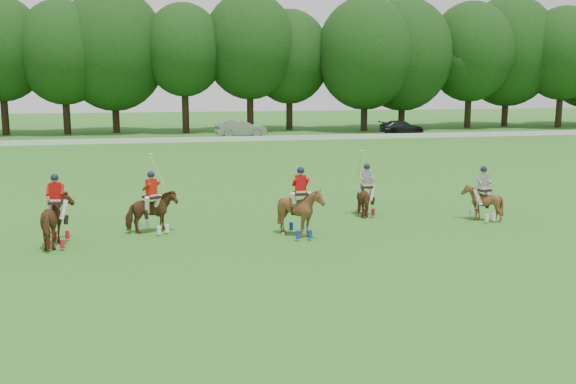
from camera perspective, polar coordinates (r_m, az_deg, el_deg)
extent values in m
plane|color=#28631C|center=(19.18, -2.36, -6.45)|extent=(180.00, 180.00, 0.00)
cylinder|color=black|center=(68.70, -23.89, 6.73)|extent=(0.70, 0.70, 4.98)
ellipsoid|color=black|center=(68.69, -24.24, 11.55)|extent=(8.80, 8.80, 10.12)
cylinder|color=black|center=(67.30, -19.10, 6.84)|extent=(0.70, 0.70, 4.64)
ellipsoid|color=black|center=(67.27, -19.38, 11.63)|extent=(8.80, 8.80, 10.13)
cylinder|color=black|center=(67.88, -15.07, 6.93)|extent=(0.70, 0.70, 4.31)
ellipsoid|color=black|center=(67.86, -15.31, 12.13)|extent=(10.67, 10.67, 12.27)
cylinder|color=black|center=(66.29, -9.11, 7.48)|extent=(0.70, 0.70, 5.24)
ellipsoid|color=black|center=(66.29, -9.25, 12.36)|extent=(8.06, 8.06, 9.26)
cylinder|color=black|center=(67.15, -3.38, 7.60)|extent=(0.70, 0.70, 5.19)
ellipsoid|color=black|center=(67.17, -3.44, 12.85)|extent=(9.50, 9.50, 10.92)
cylinder|color=black|center=(69.28, 0.12, 7.40)|extent=(0.70, 0.70, 4.48)
ellipsoid|color=black|center=(69.24, 0.12, 11.92)|extent=(8.60, 8.60, 9.89)
cylinder|color=black|center=(68.51, 6.78, 7.19)|extent=(0.70, 0.70, 4.21)
ellipsoid|color=black|center=(68.48, 6.89, 12.12)|extent=(10.11, 10.11, 11.63)
cylinder|color=black|center=(71.38, 10.07, 7.16)|extent=(0.70, 0.70, 4.07)
ellipsoid|color=black|center=(71.34, 10.22, 11.94)|extent=(10.46, 10.46, 12.03)
cylinder|color=black|center=(74.81, 15.71, 7.35)|extent=(0.70, 0.70, 4.79)
ellipsoid|color=black|center=(74.81, 15.93, 11.90)|extent=(9.47, 9.47, 10.89)
cylinder|color=black|center=(78.78, 18.74, 7.18)|extent=(0.70, 0.70, 4.44)
ellipsoid|color=black|center=(78.77, 19.00, 11.75)|extent=(10.84, 10.84, 12.47)
cylinder|color=black|center=(78.65, 22.97, 7.07)|extent=(0.70, 0.70, 4.86)
ellipsoid|color=black|center=(78.64, 23.27, 11.27)|extent=(8.94, 8.94, 10.28)
cube|color=white|center=(56.48, -8.55, 4.63)|extent=(120.00, 0.10, 0.44)
imported|color=gray|center=(61.34, -4.21, 5.66)|extent=(4.91, 2.29, 1.56)
imported|color=black|center=(65.40, 10.07, 5.70)|extent=(4.59, 2.02, 1.31)
imported|color=#502615|center=(22.34, -19.83, -2.42)|extent=(0.92, 2.02, 1.70)
cube|color=black|center=(22.22, -19.92, -0.84)|extent=(0.44, 0.56, 0.08)
cylinder|color=tan|center=(22.28, -20.67, -1.07)|extent=(0.03, 0.21, 1.29)
imported|color=#502615|center=(23.32, -11.97, -1.77)|extent=(1.97, 1.95, 1.51)
cube|color=black|center=(23.22, -12.02, -0.44)|extent=(0.70, 0.71, 0.08)
cylinder|color=tan|center=(23.26, -11.54, 1.90)|extent=(0.52, 0.61, 1.08)
imported|color=#502615|center=(22.31, 1.12, -1.76)|extent=(1.45, 1.62, 1.76)
cube|color=black|center=(22.19, 1.13, -0.13)|extent=(0.45, 0.57, 0.08)
cylinder|color=tan|center=(22.26, 1.88, -0.30)|extent=(0.03, 0.21, 1.29)
imported|color=#502615|center=(26.03, 6.97, -0.58)|extent=(0.84, 1.65, 1.35)
cube|color=black|center=(25.94, 6.99, 0.49)|extent=(0.48, 0.59, 0.08)
cylinder|color=tan|center=(25.73, 6.39, 2.50)|extent=(0.08, 0.77, 1.08)
imported|color=#502615|center=(25.96, 16.86, -0.92)|extent=(1.37, 1.48, 1.40)
cube|color=black|center=(25.87, 16.92, 0.19)|extent=(0.55, 0.64, 0.08)
cylinder|color=tan|center=(25.69, 16.40, -0.04)|extent=(0.07, 0.21, 1.29)
sphere|color=white|center=(22.67, -0.43, -3.73)|extent=(0.09, 0.09, 0.09)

